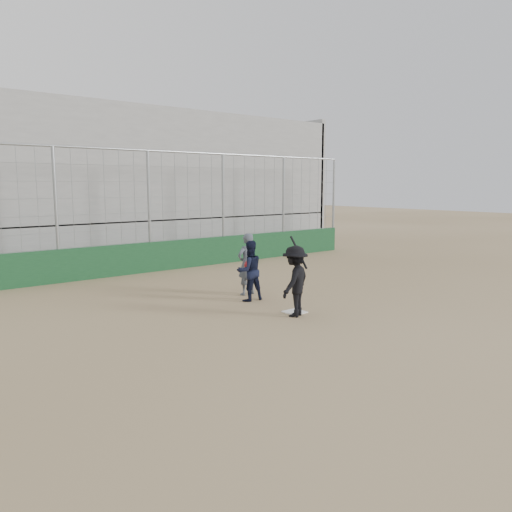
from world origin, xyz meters
TOP-DOWN VIEW (x-y plane):
  - ground at (0.00, 0.00)m, footprint 90.00×90.00m
  - home_plate at (0.00, 0.00)m, footprint 0.44×0.44m
  - backstop at (0.00, 7.00)m, footprint 18.10×0.25m
  - bleachers at (0.00, 11.95)m, footprint 20.25×6.70m
  - batter_at_plate at (-0.21, -0.22)m, footprint 1.17×0.95m
  - catcher_crouched at (-0.08, 1.55)m, footprint 0.77×0.62m
  - umpire at (0.32, 2.16)m, footprint 0.61×0.41m

SIDE VIEW (x-z plane):
  - ground at x=0.00m, z-range 0.00..0.00m
  - home_plate at x=0.00m, z-range 0.00..0.02m
  - catcher_crouched at x=-0.08m, z-range 0.00..1.04m
  - umpire at x=0.32m, z-range 0.00..1.47m
  - batter_at_plate at x=-0.21m, z-range -0.08..1.66m
  - backstop at x=0.00m, z-range -1.06..2.98m
  - bleachers at x=0.00m, z-range -0.57..6.41m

